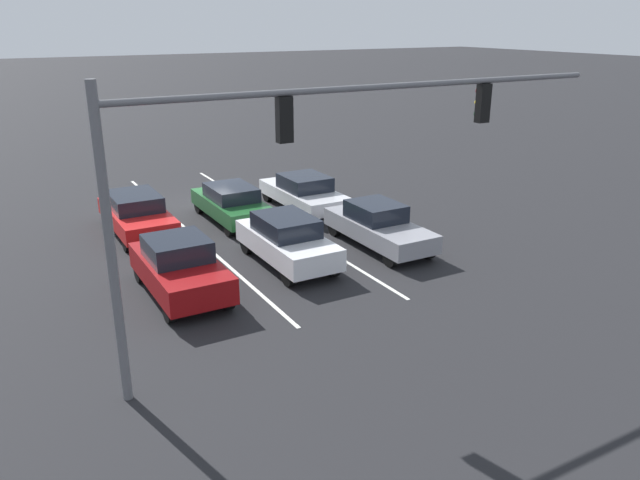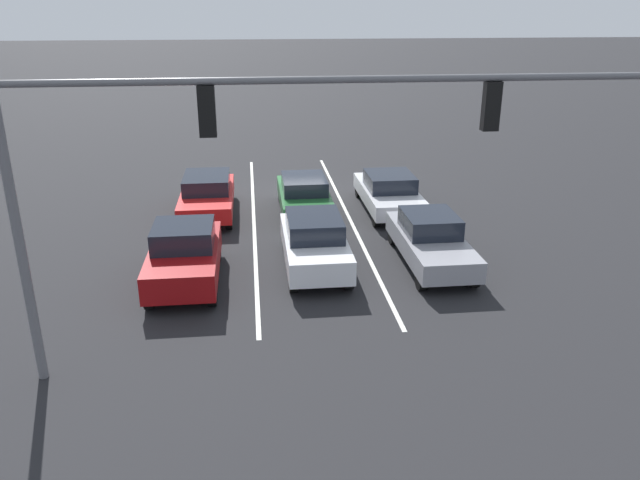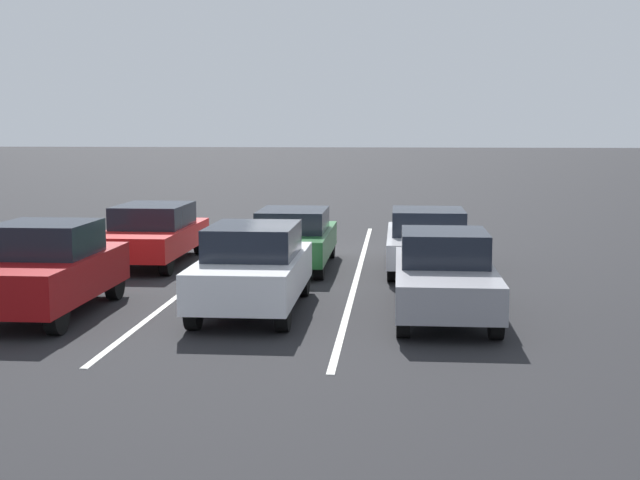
# 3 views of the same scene
# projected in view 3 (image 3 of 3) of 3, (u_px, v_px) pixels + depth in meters

# --- Properties ---
(ground_plane) EXTENTS (240.00, 240.00, 0.00)m
(ground_plane) POSITION_uv_depth(u_px,v_px,m) (298.00, 254.00, 23.78)
(ground_plane) COLOR black
(lane_stripe_left_divider) EXTENTS (0.12, 17.56, 0.01)m
(lane_stripe_left_divider) POSITION_uv_depth(u_px,v_px,m) (358.00, 271.00, 20.88)
(lane_stripe_left_divider) COLOR silver
(lane_stripe_left_divider) RESTS_ON ground_plane
(lane_stripe_center_divider) EXTENTS (0.12, 17.56, 0.01)m
(lane_stripe_center_divider) POSITION_uv_depth(u_px,v_px,m) (212.00, 269.00, 21.18)
(lane_stripe_center_divider) COLOR silver
(lane_stripe_center_divider) RESTS_ON ground_plane
(car_maroon_rightlane_front) EXTENTS (1.86, 4.20, 1.67)m
(car_maroon_rightlane_front) POSITION_uv_depth(u_px,v_px,m) (45.00, 269.00, 16.05)
(car_maroon_rightlane_front) COLOR maroon
(car_maroon_rightlane_front) RESTS_ON ground_plane
(car_gray_leftlane_front) EXTENTS (1.74, 4.63, 1.51)m
(car_gray_leftlane_front) POSITION_uv_depth(u_px,v_px,m) (444.00, 274.00, 16.01)
(car_gray_leftlane_front) COLOR gray
(car_gray_leftlane_front) RESTS_ON ground_plane
(car_white_midlane_front) EXTENTS (1.77, 4.31, 1.59)m
(car_white_midlane_front) POSITION_uv_depth(u_px,v_px,m) (253.00, 267.00, 16.34)
(car_white_midlane_front) COLOR silver
(car_white_midlane_front) RESTS_ON ground_plane
(car_darkgreen_midlane_second) EXTENTS (1.79, 4.44, 1.41)m
(car_darkgreen_midlane_second) POSITION_uv_depth(u_px,v_px,m) (293.00, 237.00, 21.38)
(car_darkgreen_midlane_second) COLOR #1E5928
(car_darkgreen_midlane_second) RESTS_ON ground_plane
(car_red_rightlane_second) EXTENTS (1.87, 4.65, 1.46)m
(car_red_rightlane_second) POSITION_uv_depth(u_px,v_px,m) (153.00, 233.00, 22.07)
(car_red_rightlane_second) COLOR red
(car_red_rightlane_second) RESTS_ON ground_plane
(car_silver_leftlane_second) EXTENTS (1.91, 4.75, 1.44)m
(car_silver_leftlane_second) POSITION_uv_depth(u_px,v_px,m) (428.00, 239.00, 21.16)
(car_silver_leftlane_second) COLOR silver
(car_silver_leftlane_second) RESTS_ON ground_plane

